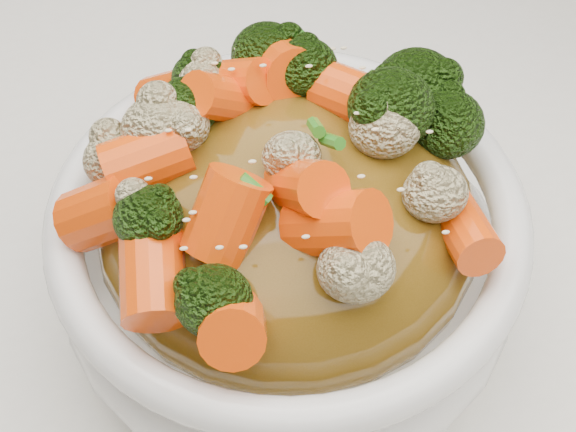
{
  "coord_description": "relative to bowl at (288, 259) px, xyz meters",
  "views": [
    {
      "loc": [
        -0.09,
        -0.22,
        1.14
      ],
      "look_at": [
        -0.06,
        0.04,
        0.83
      ],
      "focal_mm": 55.0,
      "sensor_mm": 36.0,
      "label": 1
    }
  ],
  "objects": [
    {
      "name": "tablecloth",
      "position": [
        0.06,
        -0.04,
        -0.06
      ],
      "size": [
        1.2,
        0.8,
        0.04
      ],
      "primitive_type": "cube",
      "color": "white",
      "rests_on": "dining_table"
    },
    {
      "name": "cauliflower",
      "position": [
        0.0,
        0.0,
        0.09
      ],
      "size": [
        0.23,
        0.23,
        0.04
      ],
      "primitive_type": null,
      "rotation": [
        0.0,
        0.0,
        -0.38
      ],
      "color": "#C3B685",
      "rests_on": "sauce_base"
    },
    {
      "name": "scallions",
      "position": [
        0.0,
        0.0,
        0.09
      ],
      "size": [
        0.17,
        0.17,
        0.02
      ],
      "primitive_type": null,
      "rotation": [
        0.0,
        0.0,
        -0.38
      ],
      "color": "#29761B",
      "rests_on": "sauce_base"
    },
    {
      "name": "bowl",
      "position": [
        0.0,
        0.0,
        0.0
      ],
      "size": [
        0.29,
        0.29,
        0.09
      ],
      "primitive_type": null,
      "rotation": [
        0.0,
        0.0,
        -0.38
      ],
      "color": "white",
      "rests_on": "tablecloth"
    },
    {
      "name": "sesame_seeds",
      "position": [
        0.0,
        -0.0,
        0.09
      ],
      "size": [
        0.2,
        0.2,
        0.01
      ],
      "primitive_type": null,
      "rotation": [
        0.0,
        0.0,
        -0.38
      ],
      "color": "beige",
      "rests_on": "sauce_base"
    },
    {
      "name": "broccoli",
      "position": [
        0.0,
        0.0,
        0.09
      ],
      "size": [
        0.23,
        0.23,
        0.04
      ],
      "primitive_type": null,
      "rotation": [
        0.0,
        0.0,
        -0.38
      ],
      "color": "black",
      "rests_on": "sauce_base"
    },
    {
      "name": "sauce_base",
      "position": [
        0.0,
        0.0,
        0.03
      ],
      "size": [
        0.23,
        0.23,
        0.1
      ],
      "primitive_type": "ellipsoid",
      "rotation": [
        0.0,
        0.0,
        -0.38
      ],
      "color": "brown",
      "rests_on": "bowl"
    },
    {
      "name": "carrots",
      "position": [
        0.0,
        0.0,
        0.09
      ],
      "size": [
        0.23,
        0.23,
        0.05
      ],
      "primitive_type": null,
      "rotation": [
        0.0,
        0.0,
        -0.38
      ],
      "color": "#FF4E08",
      "rests_on": "sauce_base"
    }
  ]
}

